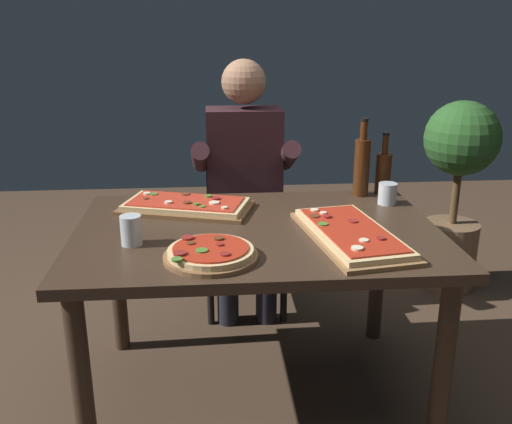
{
  "coord_description": "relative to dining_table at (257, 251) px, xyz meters",
  "views": [
    {
      "loc": [
        -0.17,
        -2.04,
        1.49
      ],
      "look_at": [
        0.0,
        0.05,
        0.79
      ],
      "focal_mm": 39.71,
      "sensor_mm": 36.0,
      "label": 1
    }
  ],
  "objects": [
    {
      "name": "ground_plane",
      "position": [
        0.0,
        0.0,
        -0.64
      ],
      "size": [
        6.4,
        6.4,
        0.0
      ],
      "primitive_type": "plane",
      "color": "#4C3828"
    },
    {
      "name": "tumbler_near_camera",
      "position": [
        -0.46,
        -0.13,
        0.15
      ],
      "size": [
        0.08,
        0.08,
        0.11
      ],
      "color": "silver",
      "rests_on": "dining_table"
    },
    {
      "name": "tumbler_far_side",
      "position": [
        0.59,
        0.26,
        0.14
      ],
      "size": [
        0.08,
        0.08,
        0.09
      ],
      "color": "silver",
      "rests_on": "dining_table"
    },
    {
      "name": "pizza_rectangular_left",
      "position": [
        0.33,
        -0.14,
        0.12
      ],
      "size": [
        0.37,
        0.63,
        0.05
      ],
      "color": "olive",
      "rests_on": "dining_table"
    },
    {
      "name": "seated_diner",
      "position": [
        -0.0,
        0.74,
        0.1
      ],
      "size": [
        0.53,
        0.41,
        1.33
      ],
      "color": "#23232D",
      "rests_on": "ground_plane"
    },
    {
      "name": "pizza_rectangular_front",
      "position": [
        -0.28,
        0.25,
        0.12
      ],
      "size": [
        0.6,
        0.42,
        0.05
      ],
      "color": "brown",
      "rests_on": "dining_table"
    },
    {
      "name": "wine_bottle_dark",
      "position": [
        0.62,
        0.42,
        0.2
      ],
      "size": [
        0.07,
        0.07,
        0.29
      ],
      "color": "#47230F",
      "rests_on": "dining_table"
    },
    {
      "name": "potted_plant_corner",
      "position": [
        1.21,
        0.93,
        -0.0
      ],
      "size": [
        0.41,
        0.41,
        1.1
      ],
      "color": "#846042",
      "rests_on": "ground_plane"
    },
    {
      "name": "pizza_round_far",
      "position": [
        -0.18,
        -0.28,
        0.12
      ],
      "size": [
        0.32,
        0.32,
        0.05
      ],
      "color": "brown",
      "rests_on": "dining_table"
    },
    {
      "name": "dining_table",
      "position": [
        0.0,
        0.0,
        0.0
      ],
      "size": [
        1.4,
        0.96,
        0.74
      ],
      "color": "#3D2B1E",
      "rests_on": "ground_plane"
    },
    {
      "name": "diner_chair",
      "position": [
        -0.0,
        0.86,
        -0.16
      ],
      "size": [
        0.44,
        0.44,
        0.87
      ],
      "color": "black",
      "rests_on": "ground_plane"
    },
    {
      "name": "oil_bottle_amber",
      "position": [
        0.51,
        0.4,
        0.24
      ],
      "size": [
        0.07,
        0.07,
        0.35
      ],
      "color": "#47230F",
      "rests_on": "dining_table"
    }
  ]
}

